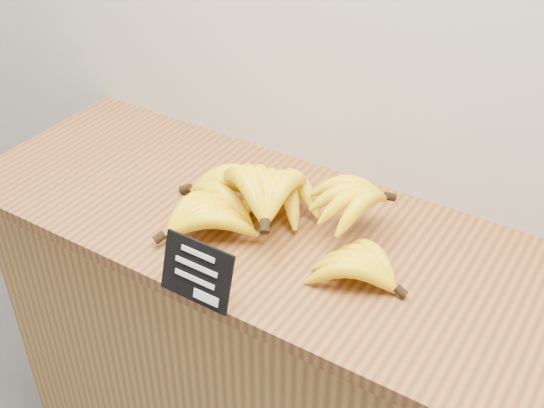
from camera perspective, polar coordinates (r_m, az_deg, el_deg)
The scene contains 4 objects.
counter at distance 1.75m, azimuth 0.90°, elevation -14.55°, with size 1.32×0.50×0.90m, color #A87636.
counter_top at distance 1.43m, azimuth 1.07°, elevation -2.45°, with size 1.47×0.54×0.03m, color brown.
chalkboard_sign at distance 1.23m, azimuth -6.34°, elevation -5.68°, with size 0.15×0.01×0.12m, color black.
banana_pile at distance 1.40m, azimuth 0.06°, elevation 0.06°, with size 0.55×0.36×0.13m.
Camera 1 is at (0.53, 1.78, 1.79)m, focal length 45.00 mm.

